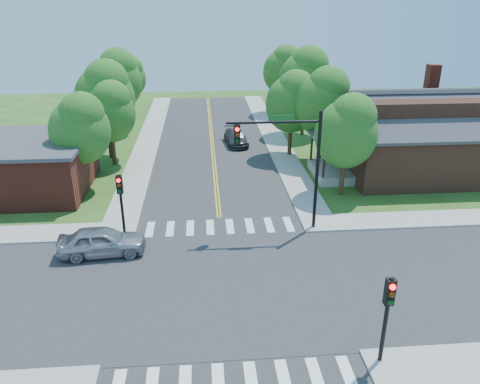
{
  "coord_description": "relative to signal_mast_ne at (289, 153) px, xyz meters",
  "views": [
    {
      "loc": [
        -0.88,
        -19.08,
        12.99
      ],
      "look_at": [
        1.23,
        6.4,
        2.2
      ],
      "focal_mm": 35.0,
      "sensor_mm": 36.0,
      "label": 1
    }
  ],
  "objects": [
    {
      "name": "ground",
      "position": [
        -3.91,
        -5.59,
        -4.85
      ],
      "size": [
        100.0,
        100.0,
        0.0
      ],
      "primitive_type": "plane",
      "color": "#2D5119",
      "rests_on": "ground"
    },
    {
      "name": "sidewalk_nw",
      "position": [
        -19.73,
        10.23,
        -4.78
      ],
      "size": [
        40.0,
        40.0,
        0.14
      ],
      "color": "#9E9B93",
      "rests_on": "ground"
    },
    {
      "name": "signal_mast_ne",
      "position": [
        0.0,
        0.0,
        0.0
      ],
      "size": [
        5.3,
        0.42,
        7.2
      ],
      "color": "black",
      "rests_on": "ground"
    },
    {
      "name": "tree_bldg",
      "position": [
        -12.06,
        12.79,
        -0.28
      ],
      "size": [
        4.11,
        3.9,
        6.98
      ],
      "color": "#382314",
      "rests_on": "ground"
    },
    {
      "name": "sidewalk_ne",
      "position": [
        11.9,
        10.23,
        -4.78
      ],
      "size": [
        40.0,
        40.0,
        0.14
      ],
      "color": "#9E9B93",
      "rests_on": "ground"
    },
    {
      "name": "tree_e_d",
      "position": [
        4.77,
        29.46,
        0.37
      ],
      "size": [
        4.69,
        4.45,
        7.97
      ],
      "color": "#382314",
      "rests_on": "ground"
    },
    {
      "name": "crosswalk_north",
      "position": [
        -3.91,
        0.61,
        -4.8
      ],
      "size": [
        8.85,
        2.0,
        0.01
      ],
      "color": "white",
      "rests_on": "ground"
    },
    {
      "name": "tree_w_b",
      "position": [
        -12.65,
        14.62,
        0.63
      ],
      "size": [
        4.92,
        4.67,
        8.36
      ],
      "color": "#382314",
      "rests_on": "ground"
    },
    {
      "name": "road_ns",
      "position": [
        -3.91,
        -5.59,
        -4.83
      ],
      "size": [
        10.0,
        90.0,
        0.04
      ],
      "primitive_type": "cube",
      "color": "#2D2D30",
      "rests_on": "ground"
    },
    {
      "name": "building_nw",
      "position": [
        -18.11,
        7.61,
        -2.97
      ],
      "size": [
        10.4,
        8.4,
        3.73
      ],
      "color": "maroon",
      "rests_on": "ground"
    },
    {
      "name": "centerline",
      "position": [
        -3.91,
        -5.59,
        -4.8
      ],
      "size": [
        0.3,
        90.0,
        0.01
      ],
      "color": "yellow",
      "rests_on": "ground"
    },
    {
      "name": "signal_pole_se",
      "position": [
        1.69,
        -11.21,
        -2.19
      ],
      "size": [
        0.34,
        0.42,
        3.8
      ],
      "color": "black",
      "rests_on": "ground"
    },
    {
      "name": "tree_house",
      "position": [
        2.82,
        13.82,
        0.02
      ],
      "size": [
        4.37,
        4.16,
        7.44
      ],
      "color": "#382314",
      "rests_on": "ground"
    },
    {
      "name": "tree_e_c",
      "position": [
        5.31,
        20.37,
        0.85
      ],
      "size": [
        5.12,
        4.87,
        8.71
      ],
      "color": "#382314",
      "rests_on": "ground"
    },
    {
      "name": "tree_w_c",
      "position": [
        -12.96,
        22.44,
        0.69
      ],
      "size": [
        4.97,
        4.72,
        8.45
      ],
      "color": "#382314",
      "rests_on": "ground"
    },
    {
      "name": "road_ew",
      "position": [
        -3.91,
        -5.59,
        -4.83
      ],
      "size": [
        90.0,
        10.0,
        0.04
      ],
      "primitive_type": "cube",
      "color": "#2D2D30",
      "rests_on": "ground"
    },
    {
      "name": "car_silver",
      "position": [
        -10.36,
        -2.09,
        -4.07
      ],
      "size": [
        2.51,
        4.86,
        1.57
      ],
      "primitive_type": "imported",
      "rotation": [
        0.0,
        0.0,
        1.64
      ],
      "color": "#A5A7AC",
      "rests_on": "ground"
    },
    {
      "name": "signal_pole_nw",
      "position": [
        -9.51,
        -0.01,
        -2.19
      ],
      "size": [
        0.34,
        0.42,
        3.8
      ],
      "color": "black",
      "rests_on": "ground"
    },
    {
      "name": "tree_e_a",
      "position": [
        4.89,
        4.97,
        -0.13
      ],
      "size": [
        4.24,
        4.03,
        7.2
      ],
      "color": "#382314",
      "rests_on": "ground"
    },
    {
      "name": "tree_w_d",
      "position": [
        -13.01,
        31.05,
        -0.44
      ],
      "size": [
        3.96,
        3.76,
        6.73
      ],
      "color": "#382314",
      "rests_on": "ground"
    },
    {
      "name": "tree_w_a",
      "position": [
        -13.14,
        7.41,
        -0.21
      ],
      "size": [
        4.17,
        3.96,
        7.09
      ],
      "color": "#382314",
      "rests_on": "ground"
    },
    {
      "name": "tree_e_b",
      "position": [
        5.06,
        12.11,
        0.36
      ],
      "size": [
        4.68,
        4.45,
        7.96
      ],
      "color": "#382314",
      "rests_on": "ground"
    },
    {
      "name": "house_ne",
      "position": [
        11.19,
        8.65,
        -1.52
      ],
      "size": [
        13.05,
        8.8,
        7.11
      ],
      "color": "black",
      "rests_on": "ground"
    },
    {
      "name": "car_dgrey",
      "position": [
        -1.68,
        17.51,
        -4.2
      ],
      "size": [
        2.73,
        4.87,
        1.31
      ],
      "primitive_type": "imported",
      "rotation": [
        0.0,
        0.0,
        0.1
      ],
      "color": "#303335",
      "rests_on": "ground"
    },
    {
      "name": "crosswalk_south",
      "position": [
        -3.91,
        -11.79,
        -4.8
      ],
      "size": [
        8.85,
        2.0,
        0.01
      ],
      "color": "white",
      "rests_on": "ground"
    },
    {
      "name": "intersection_patch",
      "position": [
        -3.91,
        -5.59,
        -4.85
      ],
      "size": [
        10.2,
        10.2,
        0.06
      ],
      "primitive_type": "cube",
      "color": "#2D2D30",
      "rests_on": "ground"
    }
  ]
}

